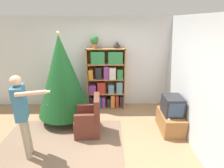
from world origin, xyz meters
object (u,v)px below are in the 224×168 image
Objects in this scene: bookshelf at (107,80)px; christmas_tree at (62,76)px; standing_person at (22,111)px; television at (172,105)px; potted_plant at (94,41)px; armchair at (89,121)px; table_lamp at (117,44)px.

bookshelf is 0.79× the size of christmas_tree.
christmas_tree is 1.42m from standing_person.
potted_plant is (-1.84, 1.22, 1.32)m from television.
armchair is (-1.91, -0.10, -0.33)m from television.
armchair is at bearing -106.19° from bookshelf.
bookshelf is 1.31m from christmas_tree.
potted_plant is at bearing 146.57° from television.
potted_plant is 1.64× the size of table_lamp.
christmas_tree is 6.86× the size of potted_plant.
potted_plant is (-0.31, 0.01, 1.09)m from bookshelf.
table_lamp is (0.29, 0.01, 1.00)m from bookshelf.
television is 0.21× the size of christmas_tree.
table_lamp is at bearing 26.48° from christmas_tree.
christmas_tree is 2.45× the size of armchair.
bookshelf is 1.93× the size of armchair.
standing_person reaches higher than armchair.
bookshelf is 1.04m from table_lamp.
armchair is at bearing -176.86° from television.
armchair is 4.60× the size of table_lamp.
christmas_tree reaches higher than television.
table_lamp is (0.60, 0.00, -0.09)m from potted_plant.
table_lamp is at bearing 2.20° from bookshelf.
potted_plant is (1.15, 2.02, 1.00)m from standing_person.
bookshelf is 1.09× the size of standing_person.
standing_person is at bearing -60.22° from armchair.
christmas_tree is (-1.08, -0.67, 0.33)m from bookshelf.
potted_plant reaches higher than television.
armchair is (0.69, -0.64, -0.88)m from christmas_tree.
potted_plant is at bearing 173.95° from armchair.
christmas_tree is (-2.60, 0.54, 0.55)m from television.
table_lamp reaches higher than armchair.
table_lamp is (-1.24, 1.22, 1.23)m from television.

